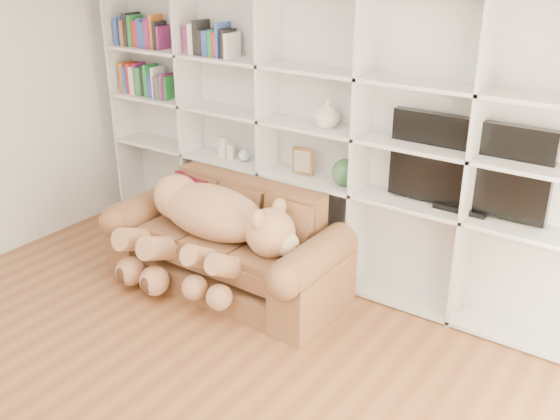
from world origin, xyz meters
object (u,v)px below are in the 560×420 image
Objects in this scene: teddy_bear at (207,225)px; gift_box at (290,313)px; tv at (467,166)px; sofa at (229,249)px.

teddy_bear reaches higher than gift_box.
gift_box is 1.67m from tv.
tv is (1.76, 0.81, 0.62)m from teddy_bear.
tv reaches higher than gift_box.
tv reaches higher than sofa.
tv is at bearing 20.76° from sofa.
sofa reaches higher than gift_box.
gift_box is at bearing -17.58° from sofa.
tv is at bearing 26.31° from teddy_bear.
teddy_bear is 4.94× the size of gift_box.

